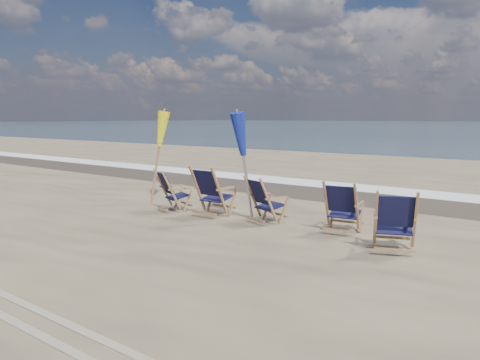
{
  "coord_description": "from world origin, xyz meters",
  "views": [
    {
      "loc": [
        5.24,
        -4.7,
        2.07
      ],
      "look_at": [
        0.0,
        2.2,
        0.9
      ],
      "focal_mm": 35.0,
      "sensor_mm": 36.0,
      "label": 1
    }
  ],
  "objects": [
    {
      "name": "beach_chair_3",
      "position": [
        2.03,
        2.87,
        0.48
      ],
      "size": [
        0.72,
        0.79,
        0.97
      ],
      "primitive_type": null,
      "rotation": [
        0.0,
        0.0,
        3.31
      ],
      "color": "black",
      "rests_on": "ground"
    },
    {
      "name": "beach_chair_4",
      "position": [
        3.2,
        2.3,
        0.5
      ],
      "size": [
        0.87,
        0.91,
        1.0
      ],
      "primitive_type": null,
      "rotation": [
        0.0,
        0.0,
        3.54
      ],
      "color": "black",
      "rests_on": "ground"
    },
    {
      "name": "wet_sand_strip",
      "position": [
        0.0,
        6.8,
        0.0
      ],
      "size": [
        200.0,
        2.6,
        0.0
      ],
      "primitive_type": "cube",
      "color": "#42362A",
      "rests_on": "ground"
    },
    {
      "name": "umbrella_blue",
      "position": [
        -0.27,
        2.74,
        1.65
      ],
      "size": [
        0.3,
        0.3,
        2.17
      ],
      "color": "#A5A5AD",
      "rests_on": "ground"
    },
    {
      "name": "beach_chair_1",
      "position": [
        -0.77,
        2.51,
        0.54
      ],
      "size": [
        0.7,
        0.78,
        1.08
      ],
      "primitive_type": null,
      "rotation": [
        0.0,
        0.0,
        3.13
      ],
      "color": "black",
      "rests_on": "ground"
    },
    {
      "name": "surf_foam",
      "position": [
        0.0,
        8.3,
        0.0
      ],
      "size": [
        200.0,
        1.4,
        0.01
      ],
      "primitive_type": "cube",
      "color": "silver",
      "rests_on": "ground"
    },
    {
      "name": "beach_chair_2",
      "position": [
        0.38,
        2.59,
        0.47
      ],
      "size": [
        0.79,
        0.83,
        0.94
      ],
      "primitive_type": null,
      "rotation": [
        0.0,
        0.0,
        2.81
      ],
      "color": "black",
      "rests_on": "ground"
    },
    {
      "name": "beach_chair_0",
      "position": [
        -1.93,
        2.3,
        0.47
      ],
      "size": [
        0.82,
        0.86,
        0.94
      ],
      "primitive_type": null,
      "rotation": [
        0.0,
        0.0,
        2.73
      ],
      "color": "black",
      "rests_on": "ground"
    },
    {
      "name": "umbrella_yellow",
      "position": [
        -3.14,
        3.03,
        1.68
      ],
      "size": [
        0.3,
        0.3,
        2.21
      ],
      "color": "#916541",
      "rests_on": "ground"
    }
  ]
}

